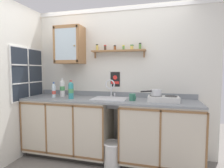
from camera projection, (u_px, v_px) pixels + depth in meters
name	position (u px, v px, depth m)	size (l,w,h in m)	color
floor	(102.00, 168.00, 2.66)	(5.78, 5.78, 0.00)	slate
back_wall	(113.00, 80.00, 3.16)	(3.38, 0.07, 2.48)	silver
side_wall_left	(3.00, 83.00, 2.63)	(0.05, 3.40, 2.48)	silver
lower_cabinet_run	(69.00, 126.00, 3.07)	(1.42, 0.64, 0.94)	black
lower_cabinet_run_right	(160.00, 134.00, 2.69)	(1.14, 0.64, 0.94)	black
countertop	(108.00, 100.00, 2.86)	(2.74, 0.66, 0.03)	gray
backsplash	(112.00, 94.00, 3.15)	(2.74, 0.02, 0.08)	gray
sink	(110.00, 100.00, 2.89)	(0.53, 0.46, 0.42)	silver
hot_plate_stove	(163.00, 99.00, 2.62)	(0.44, 0.26, 0.08)	silver
saucepan	(156.00, 92.00, 2.66)	(0.29, 0.25, 0.09)	silver
bottle_water_clear_0	(54.00, 91.00, 3.03)	(0.06, 0.06, 0.25)	silver
bottle_opaque_white_1	(62.00, 88.00, 3.13)	(0.08, 0.08, 0.31)	white
bottle_detergent_teal_2	(71.00, 90.00, 2.88)	(0.08, 0.08, 0.29)	teal
mug	(132.00, 97.00, 2.70)	(0.12, 0.11, 0.10)	#337259
wall_cabinet	(70.00, 45.00, 3.13)	(0.47, 0.33, 0.63)	#996B42
spice_shelf	(118.00, 50.00, 3.01)	(0.90, 0.14, 0.23)	#996B42
warning_sign	(115.00, 79.00, 3.12)	(0.16, 0.01, 0.25)	black
window	(28.00, 74.00, 3.09)	(0.03, 0.76, 0.89)	#262D38
trash_bin	(113.00, 154.00, 2.68)	(0.29, 0.29, 0.37)	silver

